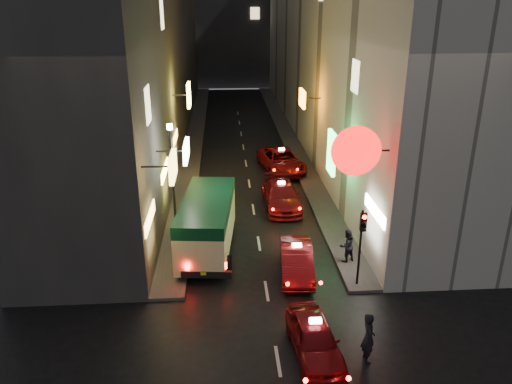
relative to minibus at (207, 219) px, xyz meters
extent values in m
cube|color=#3C3936|center=(-5.40, 21.66, 7.22)|extent=(6.00, 52.00, 18.00)
cube|color=#F1B854|center=(-1.15, -3.34, 3.84)|extent=(0.18, 1.81, 1.00)
cube|color=white|center=(-0.93, 1.20, 3.13)|extent=(0.18, 2.23, 0.85)
cube|color=yellow|center=(-1.31, 10.90, 4.11)|extent=(0.18, 1.48, 1.58)
cube|color=#F1B854|center=(-2.38, -2.42, 1.22)|extent=(0.10, 2.96, 0.55)
cube|color=yellow|center=(-2.38, 3.95, 1.22)|extent=(0.10, 3.23, 0.55)
cube|color=#F1B854|center=(-2.38, 11.00, 1.22)|extent=(0.10, 2.89, 0.55)
cube|color=#FFE5B2|center=(-2.39, -0.34, 5.72)|extent=(0.06, 1.30, 1.60)
cube|color=#FFE5B2|center=(-2.39, 7.66, 9.22)|extent=(0.06, 1.30, 1.60)
cube|color=#B3B0A4|center=(10.60, 21.66, 7.22)|extent=(6.00, 52.00, 18.00)
cylinder|color=#F20A0A|center=(6.23, -3.34, 4.32)|extent=(2.04, 0.18, 2.04)
cube|color=#32FF61|center=(6.54, 2.40, 2.53)|extent=(0.18, 1.42, 2.24)
cube|color=orange|center=(6.33, 11.22, 3.73)|extent=(0.18, 1.83, 1.16)
cube|color=white|center=(7.58, -2.33, 1.22)|extent=(0.10, 2.94, 0.55)
cube|color=#FFE5B2|center=(7.59, 2.66, 6.42)|extent=(0.06, 1.30, 1.60)
cube|color=#36363B|center=(2.60, 53.66, 9.22)|extent=(30.00, 10.00, 22.00)
cube|color=#4C4846|center=(-1.65, 21.66, -1.70)|extent=(1.50, 52.00, 0.15)
cube|color=#4C4846|center=(6.85, 21.66, -1.70)|extent=(1.50, 52.00, 0.15)
cube|color=#F7E39A|center=(0.00, -0.02, -0.18)|extent=(2.89, 6.68, 2.38)
cube|color=#0B381D|center=(0.00, -0.02, 0.74)|extent=(2.92, 6.70, 0.59)
cube|color=black|center=(0.00, 0.30, 0.06)|extent=(2.67, 4.10, 0.54)
cube|color=black|center=(0.00, -3.22, -1.21)|extent=(2.23, 0.40, 0.32)
cube|color=#FF0A05|center=(-0.81, -3.29, -0.77)|extent=(0.19, 0.06, 0.30)
cube|color=#FF0A05|center=(0.81, -3.29, -0.77)|extent=(0.19, 0.06, 0.30)
cylinder|color=black|center=(-1.02, 2.05, -1.37)|extent=(0.24, 0.82, 0.82)
cylinder|color=black|center=(1.02, -2.10, -1.37)|extent=(0.24, 0.82, 0.82)
imported|color=maroon|center=(3.92, -8.03, -1.01)|extent=(2.34, 4.95, 1.53)
cube|color=white|center=(3.92, -8.03, -0.16)|extent=(0.43, 0.21, 0.16)
sphere|color=#FF0A05|center=(3.24, -10.22, -0.99)|extent=(0.16, 0.16, 0.16)
sphere|color=#FF0A05|center=(4.60, -10.22, -0.99)|extent=(0.16, 0.16, 0.16)
imported|color=maroon|center=(4.09, -2.41, -0.99)|extent=(2.40, 5.08, 1.57)
cube|color=white|center=(4.09, -2.41, -0.12)|extent=(0.43, 0.21, 0.16)
sphere|color=#FF0A05|center=(3.40, -4.65, -0.97)|extent=(0.16, 0.16, 0.16)
sphere|color=#FF0A05|center=(4.79, -4.65, -0.97)|extent=(0.16, 0.16, 0.16)
imported|color=maroon|center=(4.31, 5.49, -0.92)|extent=(2.34, 5.43, 1.71)
cube|color=white|center=(4.31, 5.49, 0.02)|extent=(0.42, 0.19, 0.16)
sphere|color=#FF0A05|center=(3.56, 3.04, -0.90)|extent=(0.16, 0.16, 0.16)
sphere|color=#FF0A05|center=(5.07, 3.04, -0.90)|extent=(0.16, 0.16, 0.16)
imported|color=maroon|center=(5.11, 12.26, -0.87)|extent=(3.29, 6.03, 1.82)
cube|color=white|center=(5.11, 12.26, 0.13)|extent=(0.44, 0.25, 0.16)
sphere|color=#FF0A05|center=(4.30, 9.66, -0.84)|extent=(0.16, 0.16, 0.16)
sphere|color=#FF0A05|center=(5.91, 9.66, -0.84)|extent=(0.16, 0.16, 0.16)
imported|color=black|center=(5.70, -8.50, -0.70)|extent=(0.49, 0.73, 2.15)
imported|color=black|center=(6.58, -1.71, -0.71)|extent=(0.80, 0.67, 1.83)
cylinder|color=black|center=(6.60, -3.74, 0.12)|extent=(0.10, 0.10, 3.50)
cube|color=black|center=(6.60, -3.92, 1.42)|extent=(0.26, 0.18, 0.80)
sphere|color=#FF0A05|center=(6.60, -4.03, 1.69)|extent=(0.18, 0.18, 0.18)
sphere|color=black|center=(6.60, -4.03, 1.42)|extent=(0.17, 0.17, 0.17)
sphere|color=black|center=(6.60, -4.03, 1.15)|extent=(0.17, 0.17, 0.17)
cylinder|color=black|center=(-1.60, 0.66, 1.37)|extent=(0.12, 0.12, 6.00)
cylinder|color=#FFE5BF|center=(-1.60, 0.66, 4.47)|extent=(0.28, 0.28, 0.25)
camera|label=1|loc=(0.87, -22.37, 10.07)|focal=35.00mm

